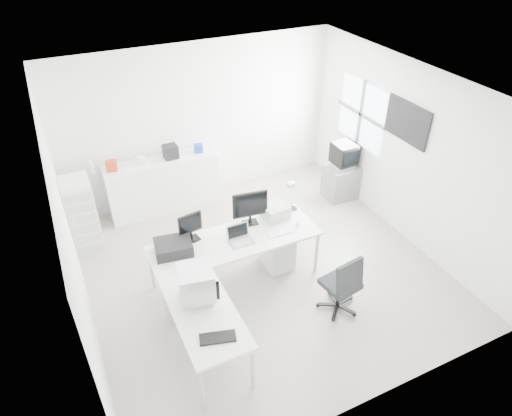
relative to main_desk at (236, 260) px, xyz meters
name	(u,v)px	position (x,y,z in m)	size (l,w,h in m)	color
floor	(262,268)	(0.44, 0.04, -0.38)	(5.00, 5.00, 0.01)	silver
ceiling	(263,92)	(0.44, 0.04, 2.42)	(5.00, 5.00, 0.01)	white
back_wall	(200,122)	(0.44, 2.54, 1.02)	(5.00, 0.02, 2.80)	white
left_wall	(69,241)	(-2.06, 0.04, 1.02)	(0.02, 5.00, 2.80)	white
right_wall	(407,154)	(2.94, 0.04, 1.02)	(0.02, 5.00, 2.80)	white
window	(361,114)	(2.92, 1.24, 1.23)	(0.02, 1.20, 1.10)	white
wall_picture	(407,122)	(2.91, 0.14, 1.52)	(0.04, 0.90, 0.60)	black
main_desk	(236,260)	(0.00, 0.00, 0.00)	(2.40, 0.80, 0.75)	white
side_desk	(207,335)	(-0.85, -1.10, 0.00)	(0.70, 1.40, 0.75)	white
drawer_pedestal	(277,248)	(0.70, 0.05, -0.08)	(0.40, 0.50, 0.60)	white
inkjet_printer	(173,247)	(-0.85, 0.10, 0.46)	(0.49, 0.38, 0.17)	black
lcd_monitor_small	(190,228)	(-0.55, 0.25, 0.59)	(0.34, 0.20, 0.43)	black
lcd_monitor_large	(250,208)	(0.35, 0.25, 0.64)	(0.51, 0.21, 0.53)	black
laptop	(241,236)	(0.05, -0.10, 0.48)	(0.32, 0.33, 0.21)	#B7B7BA
white_keyboard	(281,233)	(0.65, -0.15, 0.38)	(0.39, 0.12, 0.02)	white
white_mouse	(298,224)	(0.95, -0.10, 0.41)	(0.07, 0.07, 0.07)	white
laser_printer	(276,212)	(0.75, 0.22, 0.48)	(0.36, 0.31, 0.21)	#B9B9B9
desk_lamp	(294,197)	(1.10, 0.30, 0.60)	(0.15, 0.15, 0.45)	silver
crt_monitor	(196,284)	(-0.85, -0.85, 0.61)	(0.42, 0.42, 0.48)	#B7B7BA
black_keyboard	(218,338)	(-0.85, -1.50, 0.39)	(0.40, 0.16, 0.03)	black
office_chair	(341,281)	(1.04, -1.12, 0.12)	(0.57, 0.57, 0.99)	#282B2D
tv_cabinet	(341,182)	(2.66, 1.23, -0.06)	(0.58, 0.48, 0.64)	slate
crt_tv	(344,156)	(2.66, 1.23, 0.49)	(0.50, 0.48, 0.45)	black
sideboard	(163,184)	(-0.41, 2.28, 0.11)	(1.94, 0.49, 0.97)	white
clutter_box_a	(112,166)	(-1.21, 2.28, 0.68)	(0.17, 0.15, 0.17)	red
clutter_box_b	(142,160)	(-0.71, 2.28, 0.66)	(0.13, 0.12, 0.13)	white
clutter_box_c	(170,152)	(-0.21, 2.28, 0.71)	(0.23, 0.21, 0.23)	black
clutter_box_d	(198,148)	(0.29, 2.28, 0.67)	(0.14, 0.13, 0.14)	#1A37BA
clutter_bottle	(92,167)	(-1.51, 2.32, 0.71)	(0.07, 0.07, 0.22)	white
filing_cabinet	(82,214)	(-1.84, 1.75, 0.24)	(0.43, 0.51, 1.22)	white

